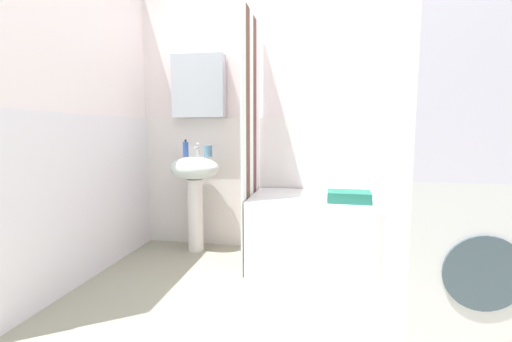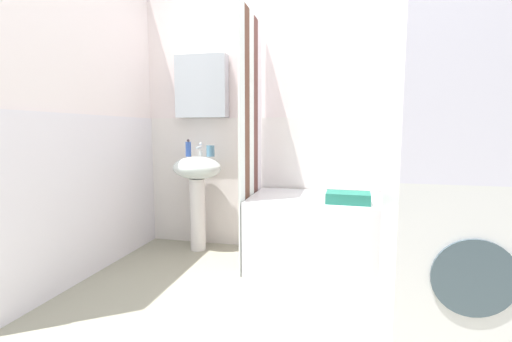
{
  "view_description": "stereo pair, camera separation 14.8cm",
  "coord_description": "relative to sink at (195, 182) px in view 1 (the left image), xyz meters",
  "views": [
    {
      "loc": [
        0.12,
        -1.95,
        1.08
      ],
      "look_at": [
        -0.4,
        0.85,
        0.76
      ],
      "focal_mm": 24.94,
      "sensor_mm": 36.0,
      "label": 1
    },
    {
      "loc": [
        0.26,
        -1.92,
        1.08
      ],
      "look_at": [
        -0.4,
        0.85,
        0.76
      ],
      "focal_mm": 24.94,
      "sensor_mm": 36.0,
      "label": 2
    }
  ],
  "objects": [
    {
      "name": "bathtub",
      "position": [
        1.29,
        -0.16,
        -0.34
      ],
      "size": [
        1.47,
        0.71,
        0.56
      ],
      "primitive_type": "cube",
      "color": "white",
      "rests_on": "ground_plane"
    },
    {
      "name": "sink",
      "position": [
        0.0,
        0.0,
        0.0
      ],
      "size": [
        0.44,
        0.34,
        0.85
      ],
      "color": "white",
      "rests_on": "ground_plane"
    },
    {
      "name": "toothbrush_cup",
      "position": [
        0.11,
        0.05,
        0.28
      ],
      "size": [
        0.07,
        0.07,
        0.1
      ],
      "primitive_type": "cylinder",
      "color": "teal",
      "rests_on": "sink"
    },
    {
      "name": "wall_left_tiled",
      "position": [
        -0.59,
        -0.69,
        0.49
      ],
      "size": [
        0.07,
        1.81,
        2.4
      ],
      "color": "white",
      "rests_on": "ground_plane"
    },
    {
      "name": "soap_dispenser",
      "position": [
        -0.08,
        0.01,
        0.3
      ],
      "size": [
        0.05,
        0.05,
        0.16
      ],
      "color": "#2E4D9A",
      "rests_on": "sink"
    },
    {
      "name": "shower_curtain",
      "position": [
        0.54,
        -0.16,
        0.38
      ],
      "size": [
        0.01,
        0.71,
        2.0
      ],
      "color": "white",
      "rests_on": "ground_plane"
    },
    {
      "name": "wall_back_tiled",
      "position": [
        0.93,
        0.23,
        0.52
      ],
      "size": [
        3.6,
        0.18,
        2.4
      ],
      "color": "white",
      "rests_on": "ground_plane"
    },
    {
      "name": "towel_folded",
      "position": [
        1.31,
        -0.34,
        -0.02
      ],
      "size": [
        0.32,
        0.22,
        0.08
      ],
      "primitive_type": "cube",
      "rotation": [
        0.0,
        0.0,
        -0.04
      ],
      "color": "#226C5A",
      "rests_on": "bathtub"
    },
    {
      "name": "lotion_bottle",
      "position": [
        1.82,
        0.13,
        0.05
      ],
      "size": [
        0.07,
        0.07,
        0.22
      ],
      "color": "#CE4F65",
      "rests_on": "bathtub"
    },
    {
      "name": "shampoo_bottle",
      "position": [
        1.93,
        0.11,
        0.06
      ],
      "size": [
        0.06,
        0.06,
        0.24
      ],
      "color": "white",
      "rests_on": "bathtub"
    },
    {
      "name": "faucet",
      "position": [
        -0.0,
        0.08,
        0.29
      ],
      "size": [
        0.03,
        0.12,
        0.12
      ],
      "color": "silver",
      "rests_on": "sink"
    },
    {
      "name": "ground_plane",
      "position": [
        0.98,
        -1.03,
        -0.64
      ],
      "size": [
        4.8,
        5.6,
        0.04
      ],
      "primitive_type": "cube",
      "color": "gray"
    },
    {
      "name": "washer_dryer_stack",
      "position": [
        1.8,
        -1.05,
        0.24
      ],
      "size": [
        0.61,
        0.62,
        1.72
      ],
      "color": "white",
      "rests_on": "ground_plane"
    }
  ]
}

